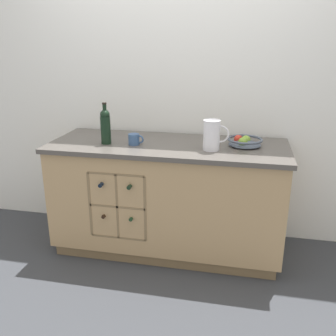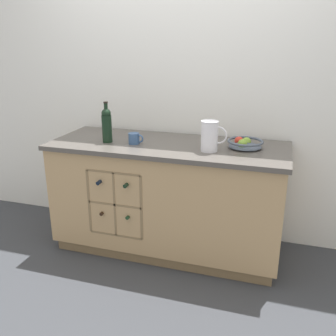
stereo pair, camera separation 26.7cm
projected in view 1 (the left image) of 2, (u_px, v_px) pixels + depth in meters
ground_plane at (168, 246)px, 3.14m from camera, size 14.00×14.00×0.00m
back_wall at (178, 86)px, 3.09m from camera, size 4.40×0.06×2.55m
kitchen_island at (168, 197)px, 2.99m from camera, size 1.81×0.72×0.89m
fruit_bowl at (245, 141)px, 2.78m from camera, size 0.26×0.26×0.08m
white_pitcher at (212, 134)px, 2.65m from camera, size 0.19×0.12×0.22m
ceramic_mug at (134, 139)px, 2.81m from camera, size 0.12×0.08×0.08m
standing_wine_bottle at (105, 126)px, 2.80m from camera, size 0.08×0.08×0.31m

